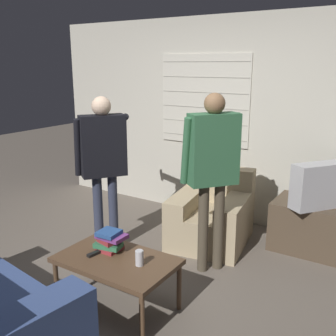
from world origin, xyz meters
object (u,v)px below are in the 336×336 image
object	(u,v)px
person_right_standing	(212,161)
spare_remote	(94,254)
tv	(330,184)
book_stack	(110,240)
person_left_standing	(103,155)
coffee_table	(117,263)
soda_can	(139,258)
armchair_beige	(212,215)

from	to	relation	value
person_right_standing	spare_remote	bearing A→B (deg)	-168.59
tv	book_stack	world-z (taller)	tv
tv	book_stack	distance (m)	2.34
person_left_standing	spare_remote	distance (m)	1.19
coffee_table	person_left_standing	world-z (taller)	person_left_standing
coffee_table	book_stack	distance (m)	0.21
book_stack	soda_can	size ratio (longest dim) A/B	2.09
tv	coffee_table	bearing A→B (deg)	4.58
person_left_standing	person_right_standing	distance (m)	1.17
armchair_beige	tv	size ratio (longest dim) A/B	1.25
tv	soda_can	bearing A→B (deg)	9.36
armchair_beige	person_left_standing	bearing A→B (deg)	33.57
person_left_standing	book_stack	bearing A→B (deg)	-100.88
soda_can	tv	bearing A→B (deg)	62.85
tv	person_right_standing	size ratio (longest dim) A/B	0.48
tv	person_left_standing	bearing A→B (deg)	-22.98
person_left_standing	book_stack	world-z (taller)	person_left_standing
coffee_table	book_stack	xyz separation A→B (m)	(-0.14, 0.08, 0.13)
coffee_table	person_right_standing	world-z (taller)	person_right_standing
tv	spare_remote	size ratio (longest dim) A/B	6.12
person_right_standing	book_stack	xyz separation A→B (m)	(-0.48, -0.92, -0.56)
person_left_standing	person_right_standing	bearing A→B (deg)	-43.53
armchair_beige	coffee_table	distance (m)	1.59
person_right_standing	soda_can	bearing A→B (deg)	-148.50
person_left_standing	spare_remote	world-z (taller)	person_left_standing
coffee_table	person_left_standing	xyz separation A→B (m)	(-0.80, 0.78, 0.65)
person_left_standing	soda_can	world-z (taller)	person_left_standing
armchair_beige	book_stack	xyz separation A→B (m)	(-0.21, -1.51, 0.23)
tv	spare_remote	bearing A→B (deg)	1.42
tv	person_left_standing	size ratio (longest dim) A/B	0.50
tv	armchair_beige	bearing A→B (deg)	-35.24
person_right_standing	spare_remote	world-z (taller)	person_right_standing
person_right_standing	book_stack	bearing A→B (deg)	-169.21
tv	spare_remote	xyz separation A→B (m)	(-1.42, -2.02, -0.31)
tv	spare_remote	world-z (taller)	tv
person_right_standing	person_left_standing	bearing A→B (deg)	139.64
person_left_standing	soda_can	bearing A→B (deg)	-91.19
coffee_table	tv	bearing A→B (deg)	58.08
armchair_beige	person_left_standing	distance (m)	1.41
person_right_standing	book_stack	size ratio (longest dim) A/B	6.56
book_stack	spare_remote	xyz separation A→B (m)	(-0.06, -0.13, -0.08)
armchair_beige	coffee_table	xyz separation A→B (m)	(-0.07, -1.59, 0.10)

